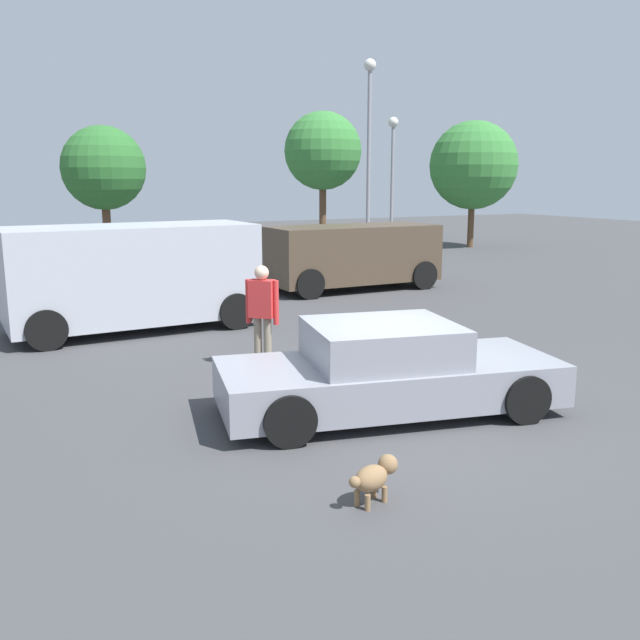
# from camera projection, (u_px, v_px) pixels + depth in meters

# --- Properties ---
(ground_plane) EXTENTS (80.00, 80.00, 0.00)m
(ground_plane) POSITION_uv_depth(u_px,v_px,m) (387.00, 413.00, 9.21)
(ground_plane) COLOR #424244
(sedan_foreground) EXTENTS (4.76, 2.68, 1.22)m
(sedan_foreground) POSITION_uv_depth(u_px,v_px,m) (387.00, 372.00, 9.15)
(sedan_foreground) COLOR gray
(sedan_foreground) RESTS_ON ground_plane
(dog) EXTENTS (0.63, 0.35, 0.43)m
(dog) POSITION_uv_depth(u_px,v_px,m) (375.00, 476.00, 6.63)
(dog) COLOR olive
(dog) RESTS_ON ground_plane
(van_white) EXTENTS (4.99, 2.31, 2.16)m
(van_white) POSITION_uv_depth(u_px,v_px,m) (133.00, 274.00, 14.09)
(van_white) COLOR #B2B7C1
(van_white) RESTS_ON ground_plane
(suv_dark) EXTENTS (4.81, 2.11, 1.80)m
(suv_dark) POSITION_uv_depth(u_px,v_px,m) (352.00, 254.00, 19.39)
(suv_dark) COLOR #4C3D2D
(suv_dark) RESTS_ON ground_plane
(pedestrian) EXTENTS (0.45, 0.45, 1.71)m
(pedestrian) POSITION_uv_depth(u_px,v_px,m) (262.00, 308.00, 11.19)
(pedestrian) COLOR gray
(pedestrian) RESTS_ON ground_plane
(light_post_near) EXTENTS (0.44, 0.44, 5.69)m
(light_post_near) POSITION_uv_depth(u_px,v_px,m) (393.00, 159.00, 30.02)
(light_post_near) COLOR gray
(light_post_near) RESTS_ON ground_plane
(light_post_mid) EXTENTS (0.44, 0.44, 7.30)m
(light_post_mid) POSITION_uv_depth(u_px,v_px,m) (369.00, 129.00, 25.11)
(light_post_mid) COLOR gray
(light_post_mid) RESTS_ON ground_plane
(tree_back_left) EXTENTS (3.09, 3.09, 5.01)m
(tree_back_left) POSITION_uv_depth(u_px,v_px,m) (103.00, 168.00, 25.49)
(tree_back_left) COLOR brown
(tree_back_left) RESTS_ON ground_plane
(tree_back_center) EXTENTS (3.63, 3.63, 6.18)m
(tree_back_center) POSITION_uv_depth(u_px,v_px,m) (323.00, 151.00, 32.34)
(tree_back_center) COLOR brown
(tree_back_center) RESTS_ON ground_plane
(tree_back_right) EXTENTS (3.92, 3.92, 5.63)m
(tree_back_right) POSITION_uv_depth(u_px,v_px,m) (473.00, 165.00, 30.83)
(tree_back_right) COLOR brown
(tree_back_right) RESTS_ON ground_plane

